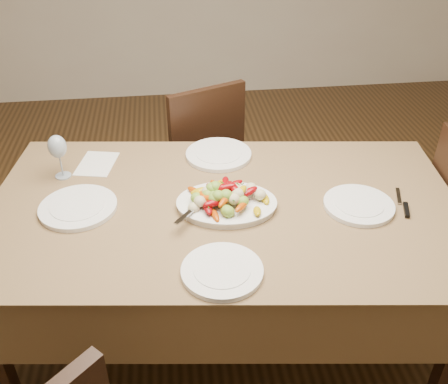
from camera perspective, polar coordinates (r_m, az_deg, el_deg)
name	(u,v)px	position (r m, az deg, el deg)	size (l,w,h in m)	color
floor	(264,345)	(2.43, 4.54, -16.99)	(6.00, 6.00, 0.00)	#3C2612
dining_table	(224,277)	(2.18, 0.00, -9.65)	(1.84, 1.04, 0.76)	brown
chair_far	(192,156)	(2.83, -3.64, 4.07)	(0.42, 0.42, 0.95)	black
serving_platter	(227,205)	(1.92, 0.30, -1.51)	(0.37, 0.28, 0.02)	white
roasted_vegetables	(227,193)	(1.89, 0.31, -0.10)	(0.31, 0.21, 0.09)	#760408
serving_spoon	(209,203)	(1.87, -1.68, -1.26)	(0.28, 0.06, 0.03)	#9EA0A8
plate_left	(78,207)	(1.99, -16.33, -1.70)	(0.30, 0.30, 0.02)	white
plate_right	(359,205)	(1.99, 15.14, -1.47)	(0.27, 0.27, 0.02)	white
plate_far	(219,155)	(2.26, -0.62, 4.30)	(0.30, 0.30, 0.02)	white
plate_near	(222,271)	(1.64, -0.22, -9.02)	(0.27, 0.27, 0.02)	white
wine_glass	(59,155)	(2.17, -18.33, 3.99)	(0.08, 0.08, 0.20)	#8C99A5
menu_card	(97,164)	(2.27, -14.32, 3.15)	(0.15, 0.21, 0.00)	silver
table_knife	(403,204)	(2.06, 19.73, -1.29)	(0.02, 0.20, 0.01)	#9EA0A8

